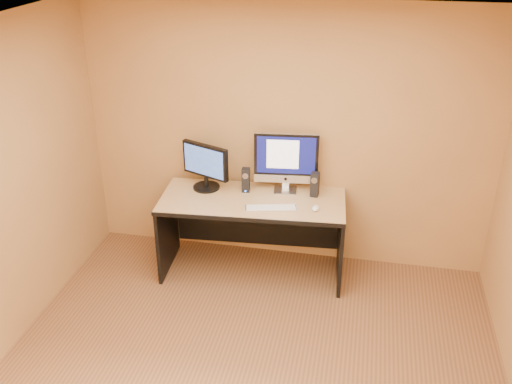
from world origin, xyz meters
TOP-DOWN VIEW (x-y plane):
  - walls at (0.00, 0.00)m, footprint 4.00×4.00m
  - ceiling at (0.00, 0.00)m, footprint 4.00×4.00m
  - desk at (-0.25, 1.58)m, footprint 1.80×0.89m
  - imac at (0.03, 1.82)m, footprint 0.64×0.29m
  - second_monitor at (-0.74, 1.73)m, footprint 0.59×0.44m
  - speaker_left at (-0.35, 1.74)m, footprint 0.08×0.09m
  - speaker_right at (0.32, 1.77)m, footprint 0.08×0.09m
  - keyboard at (-0.04, 1.42)m, footprint 0.49×0.23m
  - mouse at (0.36, 1.48)m, footprint 0.07×0.11m
  - cable_a at (0.06, 1.86)m, footprint 0.09×0.23m
  - cable_b at (-0.03, 1.87)m, footprint 0.04×0.20m

SIDE VIEW (x-z plane):
  - desk at x=-0.25m, z-range 0.00..0.81m
  - cable_a at x=0.06m, z-range 0.81..0.82m
  - cable_b at x=-0.03m, z-range 0.81..0.82m
  - keyboard at x=-0.04m, z-range 0.81..0.83m
  - mouse at x=0.36m, z-range 0.81..0.85m
  - speaker_left at x=-0.35m, z-range 0.81..1.05m
  - speaker_right at x=0.32m, z-range 0.81..1.05m
  - second_monitor at x=-0.74m, z-range 0.81..1.27m
  - imac at x=0.03m, z-range 0.81..1.41m
  - walls at x=0.00m, z-range 0.00..2.60m
  - ceiling at x=0.00m, z-range 2.60..2.60m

